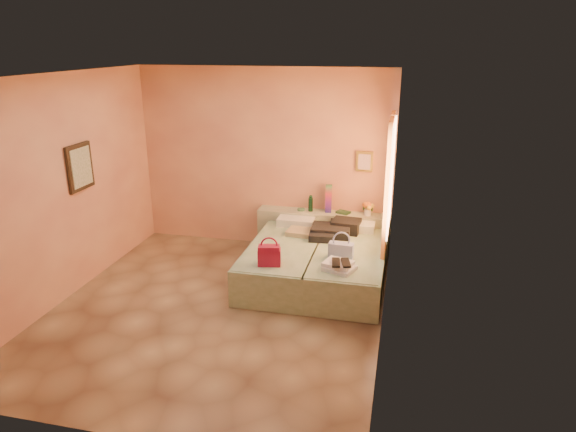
% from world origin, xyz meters
% --- Properties ---
extents(ground, '(4.50, 4.50, 0.00)m').
position_xyz_m(ground, '(0.00, 0.00, 0.00)').
color(ground, tan).
rests_on(ground, ground).
extents(room_walls, '(4.02, 4.51, 2.81)m').
position_xyz_m(room_walls, '(0.21, 0.57, 1.79)').
color(room_walls, '#ECB07E').
rests_on(room_walls, ground).
extents(headboard_ledge, '(2.05, 0.30, 0.65)m').
position_xyz_m(headboard_ledge, '(0.98, 2.10, 0.33)').
color(headboard_ledge, '#ADB695').
rests_on(headboard_ledge, ground).
extents(bed_left, '(0.90, 2.00, 0.50)m').
position_xyz_m(bed_left, '(0.60, 1.05, 0.25)').
color(bed_left, '#A6C09A').
rests_on(bed_left, ground).
extents(bed_right, '(0.90, 2.00, 0.50)m').
position_xyz_m(bed_right, '(1.50, 1.05, 0.25)').
color(bed_right, '#A6C09A').
rests_on(bed_right, ground).
extents(water_bottle, '(0.07, 0.07, 0.24)m').
position_xyz_m(water_bottle, '(0.77, 2.11, 0.77)').
color(water_bottle, '#153C24').
rests_on(water_bottle, headboard_ledge).
extents(rainbow_box, '(0.11, 0.11, 0.43)m').
position_xyz_m(rainbow_box, '(1.04, 2.13, 0.86)').
color(rainbow_box, maroon).
rests_on(rainbow_box, headboard_ledge).
extents(small_dish, '(0.13, 0.13, 0.03)m').
position_xyz_m(small_dish, '(0.62, 2.11, 0.66)').
color(small_dish, '#457E59').
rests_on(small_dish, headboard_ledge).
extents(green_book, '(0.23, 0.21, 0.03)m').
position_xyz_m(green_book, '(1.27, 2.12, 0.67)').
color(green_book, '#254629').
rests_on(green_book, headboard_ledge).
extents(flower_vase, '(0.21, 0.21, 0.25)m').
position_xyz_m(flower_vase, '(1.64, 2.10, 0.77)').
color(flower_vase, white).
rests_on(flower_vase, headboard_ledge).
extents(magenta_handbag, '(0.31, 0.21, 0.26)m').
position_xyz_m(magenta_handbag, '(0.58, 0.34, 0.63)').
color(magenta_handbag, maroon).
rests_on(magenta_handbag, bed_left).
extents(khaki_garment, '(0.42, 0.35, 0.07)m').
position_xyz_m(khaki_garment, '(0.75, 1.47, 0.53)').
color(khaki_garment, tan).
rests_on(khaki_garment, bed_left).
extents(clothes_pile, '(0.59, 0.59, 0.18)m').
position_xyz_m(clothes_pile, '(1.22, 1.54, 0.59)').
color(clothes_pile, black).
rests_on(clothes_pile, bed_right).
extents(blue_handbag, '(0.32, 0.16, 0.20)m').
position_xyz_m(blue_handbag, '(1.42, 0.76, 0.60)').
color(blue_handbag, '#4758AB').
rests_on(blue_handbag, bed_right).
extents(towel_stack, '(0.43, 0.40, 0.10)m').
position_xyz_m(towel_stack, '(1.45, 0.38, 0.55)').
color(towel_stack, white).
rests_on(towel_stack, bed_right).
extents(sandal_pair, '(0.23, 0.28, 0.03)m').
position_xyz_m(sandal_pair, '(1.47, 0.34, 0.61)').
color(sandal_pair, black).
rests_on(sandal_pair, towel_stack).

